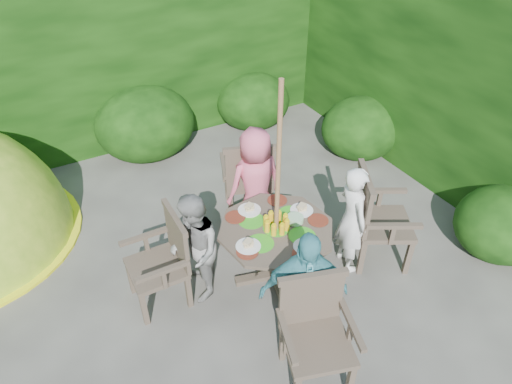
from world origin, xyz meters
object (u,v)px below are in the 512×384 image
garden_chair_back (249,177)px  child_left (195,249)px  child_back (256,183)px  patio_table (276,236)px  child_right (352,219)px  parasol_pole (277,193)px  child_front (303,292)px  garden_chair_left (164,259)px  garden_chair_front (315,331)px  garden_chair_right (376,218)px

garden_chair_back → child_left: bearing=60.2°
child_back → child_left: bearing=30.8°
patio_table → child_right: 0.80m
parasol_pole → child_front: bearing=-104.7°
garden_chair_left → garden_chair_front: garden_chair_front is taller
garden_chair_back → child_front: child_front is taller
patio_table → garden_chair_back: size_ratio=1.41×
garden_chair_left → garden_chair_right: bearing=76.2°
child_left → child_back: size_ratio=0.89×
garden_chair_front → child_left: bearing=129.1°
parasol_pole → garden_chair_right: bearing=-13.5°
garden_chair_left → child_back: bearing=111.5°
patio_table → child_front: (-0.21, -0.77, 0.07)m
child_right → child_front: size_ratio=0.96×
patio_table → garden_chair_front: bearing=-104.7°
garden_chair_back → garden_chair_front: bearing=96.5°
child_front → child_left: bearing=144.6°
garden_chair_right → garden_chair_front: (-1.33, -0.80, -0.05)m
patio_table → child_front: child_front is taller
child_front → child_right: bearing=54.6°
garden_chair_back → parasol_pole: bearing=96.6°
child_back → child_right: bearing=120.8°
child_back → child_front: (-0.41, -1.55, -0.02)m
garden_chair_left → child_right: bearing=75.5°
garden_chair_right → child_right: (-0.29, 0.05, 0.06)m
garden_chair_back → child_back: child_back is taller
garden_chair_right → garden_chair_back: 1.53m
garden_chair_front → child_front: bearing=93.6°
garden_chair_front → child_right: child_right is taller
garden_chair_front → child_left: child_left is taller
child_front → child_back: bearing=99.6°
child_left → child_front: (0.57, -0.98, 0.05)m
garden_chair_left → child_front: child_front is taller
garden_chair_right → patio_table: bearing=105.5°
garden_chair_left → child_left: child_left is taller
patio_table → parasol_pole: (-0.00, 0.00, 0.53)m
child_right → child_front: bearing=130.9°
parasol_pole → child_back: parasol_pole is taller
garden_chair_right → child_back: bearing=68.9°
child_front → garden_chair_front: bearing=-79.6°
garden_chair_left → garden_chair_front: size_ratio=0.99×
child_left → child_front: 1.13m
child_left → child_front: child_front is taller
parasol_pole → garden_chair_back: parasol_pole is taller
garden_chair_front → child_right: size_ratio=0.78×
garden_chair_right → child_right: 0.30m
garden_chair_right → child_right: child_right is taller
garden_chair_right → garden_chair_front: garden_chair_right is taller
garden_chair_front → child_back: 1.90m
patio_table → child_left: size_ratio=1.21×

